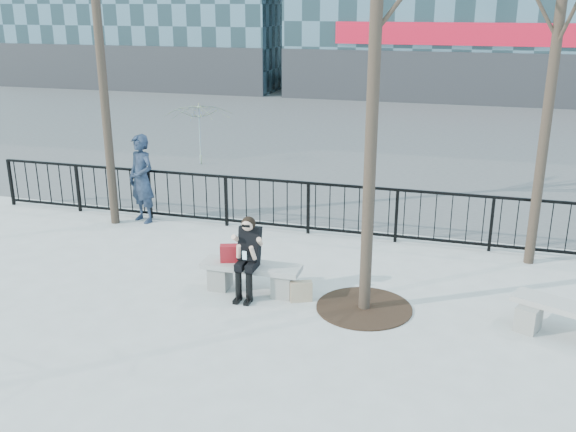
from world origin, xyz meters
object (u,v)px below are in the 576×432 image
(bench_main, at_px, (251,275))
(standing_man, at_px, (142,179))
(bench_second, at_px, (568,317))
(seated_woman, at_px, (248,257))

(bench_main, xyz_separation_m, standing_man, (-3.44, 2.77, 0.66))
(bench_second, relative_size, seated_woman, 1.16)
(bench_main, distance_m, bench_second, 4.83)
(bench_second, bearing_deg, seated_woman, -156.16)
(seated_woman, distance_m, standing_man, 4.53)
(bench_main, height_order, seated_woman, seated_woman)
(bench_main, relative_size, standing_man, 0.86)
(bench_main, relative_size, bench_second, 1.06)
(standing_man, bearing_deg, seated_woman, -15.98)
(bench_main, distance_m, standing_man, 4.47)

